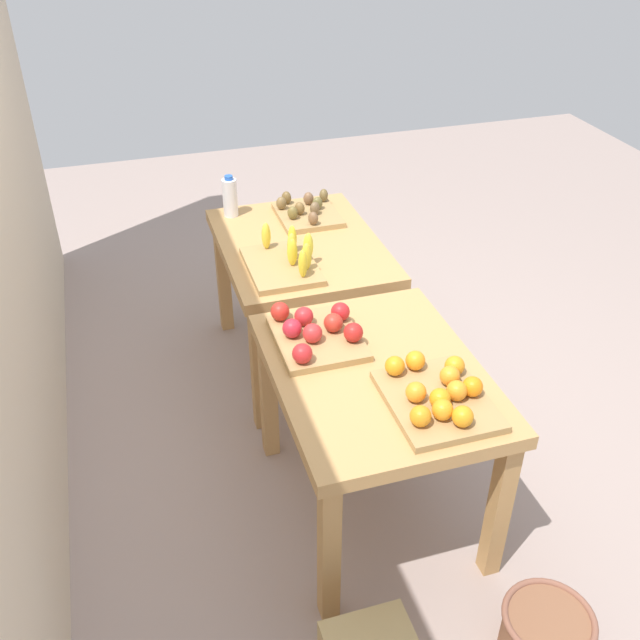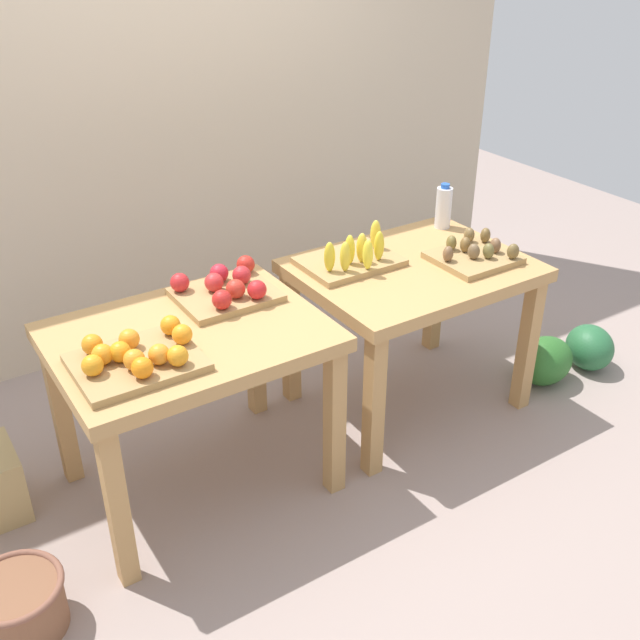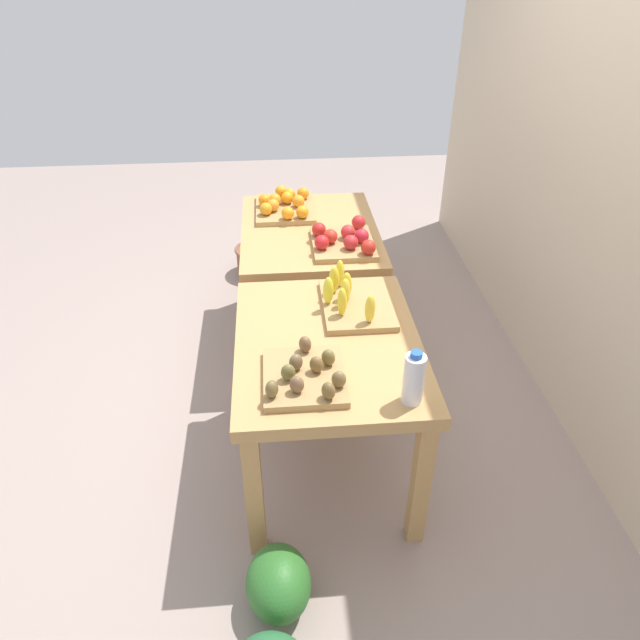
{
  "view_description": "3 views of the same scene",
  "coord_description": "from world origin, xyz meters",
  "px_view_note": "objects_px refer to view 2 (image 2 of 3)",
  "views": [
    {
      "loc": [
        -2.62,
        0.86,
        2.47
      ],
      "look_at": [
        0.06,
        0.04,
        0.6
      ],
      "focal_mm": 40.48,
      "sensor_mm": 36.0,
      "label": 1
    },
    {
      "loc": [
        -1.5,
        -2.38,
        2.2
      ],
      "look_at": [
        0.06,
        0.02,
        0.61
      ],
      "focal_mm": 42.0,
      "sensor_mm": 36.0,
      "label": 2
    },
    {
      "loc": [
        2.57,
        -0.21,
        2.24
      ],
      "look_at": [
        0.06,
        0.01,
        0.52
      ],
      "focal_mm": 32.69,
      "sensor_mm": 36.0,
      "label": 3
    }
  ],
  "objects_px": {
    "banana_crate": "(352,258)",
    "kiwi_bin": "(474,254)",
    "orange_bin": "(137,356)",
    "display_table_left": "(191,355)",
    "watermelon_pile": "(565,355)",
    "water_bottle": "(443,207)",
    "display_table_right": "(412,286)",
    "apple_bin": "(226,288)",
    "wicker_basket": "(18,605)"
  },
  "relations": [
    {
      "from": "orange_bin",
      "to": "watermelon_pile",
      "type": "xyz_separation_m",
      "value": [
        2.23,
        -0.14,
        -0.68
      ]
    },
    {
      "from": "banana_crate",
      "to": "wicker_basket",
      "type": "bearing_deg",
      "value": -164.16
    },
    {
      "from": "orange_bin",
      "to": "kiwi_bin",
      "type": "relative_size",
      "value": 1.25
    },
    {
      "from": "apple_bin",
      "to": "watermelon_pile",
      "type": "xyz_separation_m",
      "value": [
        1.72,
        -0.44,
        -0.68
      ]
    },
    {
      "from": "display_table_left",
      "to": "apple_bin",
      "type": "bearing_deg",
      "value": 34.12
    },
    {
      "from": "water_bottle",
      "to": "display_table_left",
      "type": "bearing_deg",
      "value": -169.85
    },
    {
      "from": "orange_bin",
      "to": "water_bottle",
      "type": "relative_size",
      "value": 1.99
    },
    {
      "from": "display_table_right",
      "to": "wicker_basket",
      "type": "xyz_separation_m",
      "value": [
        -1.97,
        -0.35,
        -0.53
      ]
    },
    {
      "from": "apple_bin",
      "to": "watermelon_pile",
      "type": "bearing_deg",
      "value": -14.48
    },
    {
      "from": "apple_bin",
      "to": "kiwi_bin",
      "type": "xyz_separation_m",
      "value": [
        1.13,
        -0.29,
        -0.01
      ]
    },
    {
      "from": "display_table_right",
      "to": "watermelon_pile",
      "type": "height_order",
      "value": "display_table_right"
    },
    {
      "from": "display_table_left",
      "to": "watermelon_pile",
      "type": "height_order",
      "value": "display_table_left"
    },
    {
      "from": "orange_bin",
      "to": "watermelon_pile",
      "type": "bearing_deg",
      "value": -3.5
    },
    {
      "from": "display_table_right",
      "to": "water_bottle",
      "type": "distance_m",
      "value": 0.54
    },
    {
      "from": "banana_crate",
      "to": "water_bottle",
      "type": "xyz_separation_m",
      "value": [
        0.66,
        0.14,
        0.06
      ]
    },
    {
      "from": "display_table_right",
      "to": "orange_bin",
      "type": "height_order",
      "value": "orange_bin"
    },
    {
      "from": "watermelon_pile",
      "to": "display_table_left",
      "type": "bearing_deg",
      "value": 172.16
    },
    {
      "from": "orange_bin",
      "to": "apple_bin",
      "type": "bearing_deg",
      "value": 31.17
    },
    {
      "from": "orange_bin",
      "to": "water_bottle",
      "type": "xyz_separation_m",
      "value": [
        1.79,
        0.41,
        0.07
      ]
    },
    {
      "from": "display_table_right",
      "to": "banana_crate",
      "type": "distance_m",
      "value": 0.32
    },
    {
      "from": "display_table_left",
      "to": "display_table_right",
      "type": "bearing_deg",
      "value": 0.0
    },
    {
      "from": "banana_crate",
      "to": "apple_bin",
      "type": "bearing_deg",
      "value": 176.83
    },
    {
      "from": "kiwi_bin",
      "to": "orange_bin",
      "type": "bearing_deg",
      "value": -179.27
    },
    {
      "from": "display_table_right",
      "to": "display_table_left",
      "type": "bearing_deg",
      "value": 180.0
    },
    {
      "from": "display_table_left",
      "to": "kiwi_bin",
      "type": "xyz_separation_m",
      "value": [
        1.39,
        -0.11,
        0.14
      ]
    },
    {
      "from": "orange_bin",
      "to": "apple_bin",
      "type": "relative_size",
      "value": 1.1
    },
    {
      "from": "water_bottle",
      "to": "orange_bin",
      "type": "bearing_deg",
      "value": -167.08
    },
    {
      "from": "water_bottle",
      "to": "kiwi_bin",
      "type": "bearing_deg",
      "value": -110.45
    },
    {
      "from": "orange_bin",
      "to": "banana_crate",
      "type": "distance_m",
      "value": 1.16
    },
    {
      "from": "display_table_right",
      "to": "orange_bin",
      "type": "distance_m",
      "value": 1.39
    },
    {
      "from": "banana_crate",
      "to": "watermelon_pile",
      "type": "height_order",
      "value": "banana_crate"
    },
    {
      "from": "kiwi_bin",
      "to": "wicker_basket",
      "type": "bearing_deg",
      "value": -173.98
    },
    {
      "from": "apple_bin",
      "to": "kiwi_bin",
      "type": "bearing_deg",
      "value": -14.22
    },
    {
      "from": "display_table_left",
      "to": "watermelon_pile",
      "type": "distance_m",
      "value": 2.06
    },
    {
      "from": "orange_bin",
      "to": "wicker_basket",
      "type": "height_order",
      "value": "orange_bin"
    },
    {
      "from": "banana_crate",
      "to": "kiwi_bin",
      "type": "relative_size",
      "value": 1.2
    },
    {
      "from": "orange_bin",
      "to": "kiwi_bin",
      "type": "distance_m",
      "value": 1.64
    },
    {
      "from": "orange_bin",
      "to": "wicker_basket",
      "type": "relative_size",
      "value": 1.38
    },
    {
      "from": "apple_bin",
      "to": "watermelon_pile",
      "type": "distance_m",
      "value": 1.9
    },
    {
      "from": "apple_bin",
      "to": "water_bottle",
      "type": "xyz_separation_m",
      "value": [
        1.28,
        0.1,
        0.07
      ]
    },
    {
      "from": "water_bottle",
      "to": "wicker_basket",
      "type": "bearing_deg",
      "value": -165.28
    },
    {
      "from": "display_table_right",
      "to": "banana_crate",
      "type": "relative_size",
      "value": 2.36
    },
    {
      "from": "display_table_right",
      "to": "apple_bin",
      "type": "height_order",
      "value": "apple_bin"
    },
    {
      "from": "watermelon_pile",
      "to": "wicker_basket",
      "type": "xyz_separation_m",
      "value": [
        -2.82,
        -0.08,
        -0.01
      ]
    },
    {
      "from": "display_table_right",
      "to": "watermelon_pile",
      "type": "xyz_separation_m",
      "value": [
        0.85,
        -0.27,
        -0.52
      ]
    },
    {
      "from": "apple_bin",
      "to": "display_table_right",
      "type": "bearing_deg",
      "value": -11.25
    },
    {
      "from": "display_table_left",
      "to": "orange_bin",
      "type": "distance_m",
      "value": 0.33
    },
    {
      "from": "display_table_right",
      "to": "apple_bin",
      "type": "distance_m",
      "value": 0.9
    },
    {
      "from": "display_table_left",
      "to": "display_table_right",
      "type": "distance_m",
      "value": 1.12
    },
    {
      "from": "orange_bin",
      "to": "watermelon_pile",
      "type": "relative_size",
      "value": 0.72
    }
  ]
}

